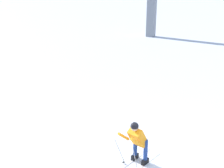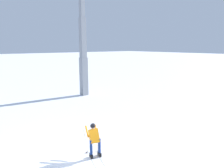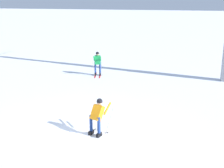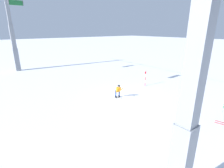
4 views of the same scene
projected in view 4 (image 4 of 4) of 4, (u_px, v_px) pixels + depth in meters
name	position (u px, v px, depth m)	size (l,w,h in m)	color
ground_plane	(127.00, 97.00, 18.18)	(260.00, 260.00, 0.00)	white
skier_carving_main	(118.00, 90.00, 17.77)	(1.77, 1.07, 1.66)	white
lift_tower_near	(192.00, 90.00, 5.39)	(0.65, 2.56, 12.23)	gray
lift_tower_far	(13.00, 41.00, 28.45)	(0.77, 2.66, 12.23)	gray
chairlift_seat_middle	(16.00, 2.00, 21.87)	(0.61, 1.71, 2.16)	black
trail_marker_pole	(145.00, 78.00, 21.61)	(0.07, 0.28, 1.99)	red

